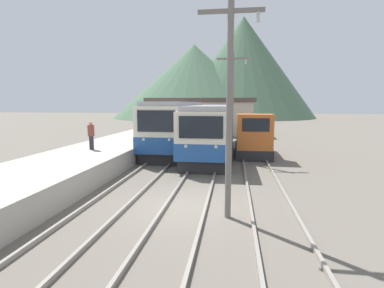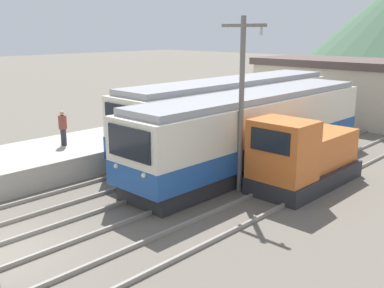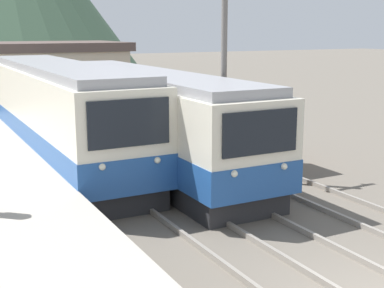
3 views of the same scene
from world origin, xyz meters
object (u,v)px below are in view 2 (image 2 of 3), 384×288
Objects in this scene: commuter_train_left at (232,118)px; shunting_locomotive at (303,158)px; commuter_train_center at (256,133)px; catenary_mast_mid at (242,99)px; person_on_platform at (63,127)px.

commuter_train_left is 6.36m from shunting_locomotive.
catenary_mast_mid is (1.51, -3.09, 2.06)m from commuter_train_center.
commuter_train_center is 2.19× the size of catenary_mast_mid.
catenary_mast_mid is at bearing -123.55° from shunting_locomotive.
shunting_locomotive is at bearing 56.45° from catenary_mast_mid.
catenary_mast_mid is (-1.49, -2.25, 2.50)m from shunting_locomotive.
catenary_mast_mid is 8.75m from person_on_platform.
commuter_train_left is at bearing 148.40° from commuter_train_center.
catenary_mast_mid is at bearing 20.73° from person_on_platform.
person_on_platform is at bearing -115.29° from commuter_train_left.
person_on_platform is (-8.02, -3.03, -1.78)m from catenary_mast_mid.
commuter_train_center is 4.01m from catenary_mast_mid.
commuter_train_center is at bearing 116.01° from catenary_mast_mid.
commuter_train_center is at bearing -31.60° from commuter_train_left.
shunting_locomotive is at bearing -23.83° from commuter_train_left.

